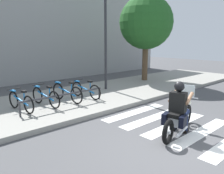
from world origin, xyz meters
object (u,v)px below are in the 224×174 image
Objects in this scene: motorcycle at (179,117)px; bike_rack at (64,96)px; street_lamp at (106,32)px; tree_near_rack at (146,23)px; rider at (179,104)px; bicycle_1 at (45,97)px; bicycle_2 at (67,92)px; bicycle_3 at (86,90)px; bicycle_0 at (21,101)px.

bike_rack is (-1.23, 3.75, 0.11)m from motorcycle.
tree_near_rack is (3.39, 0.40, 0.63)m from street_lamp.
rider is 0.87× the size of bicycle_1.
bicycle_2 is (-0.80, 4.30, 0.06)m from motorcycle.
bicycle_2 is 0.87m from bicycle_3.
motorcycle is 4.62m from bicycle_1.
bicycle_2 is at bearing -0.04° from bicycle_1.
bike_rack is (-1.31, -0.55, 0.07)m from bicycle_3.
bicycle_1 is at bearing -179.98° from bicycle_3.
rider reaches higher than bicycle_2.
street_lamp reaches higher than bicycle_3.
street_lamp is at bearing 23.85° from bicycle_3.
rider is at bearing -80.54° from bicycle_2.
bicycle_3 is at bearing -156.15° from street_lamp.
motorcycle is 8.14m from tree_near_rack.
bicycle_0 is 0.90× the size of bicycle_2.
bicycle_2 is at bearing -179.93° from bicycle_3.
bicycle_1 is 0.87m from bicycle_2.
bicycle_2 is at bearing 99.46° from rider.
rider is 0.29× the size of tree_near_rack.
bicycle_3 is 0.33× the size of tree_near_rack.
bicycle_2 is at bearing 100.49° from motorcycle.
rider is 0.83× the size of bicycle_2.
bicycle_3 is (2.62, 0.00, 0.00)m from bicycle_0.
bicycle_0 is 5.02m from street_lamp.
bike_rack is at bearing -128.21° from bicycle_2.
tree_near_rack reaches higher than motorcycle.
bike_rack is at bearing -156.52° from street_lamp.
bicycle_1 is at bearing -167.49° from street_lamp.
motorcycle is 3.95m from bike_rack.
bicycle_2 is 1.05× the size of bicycle_3.
bicycle_0 is 0.95× the size of bicycle_1.
bicycle_2 is 0.71m from bike_rack.
motorcycle is 0.67× the size of bike_rack.
rider is 4.39m from bicycle_2.
rider reaches higher than bicycle_1.
street_lamp is at bearing 12.51° from bicycle_1.
bicycle_1 reaches higher than bike_rack.
tree_near_rack is (7.76, 1.18, 2.95)m from bicycle_0.
bicycle_3 is at bearing 0.07° from bicycle_2.
motorcycle is at bearing -68.80° from bicycle_1.
motorcycle is 4.38m from bicycle_2.
bicycle_2 reaches higher than bike_rack.
street_lamp is at bearing 23.48° from bike_rack.
tree_near_rack reaches higher than bike_rack.
bicycle_0 is at bearing 179.98° from bicycle_1.
bike_rack is (1.31, -0.55, 0.08)m from bicycle_0.
street_lamp is at bearing 10.07° from bicycle_0.
tree_near_rack is at bearing 6.73° from street_lamp.
motorcycle is 4.31m from bicycle_3.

